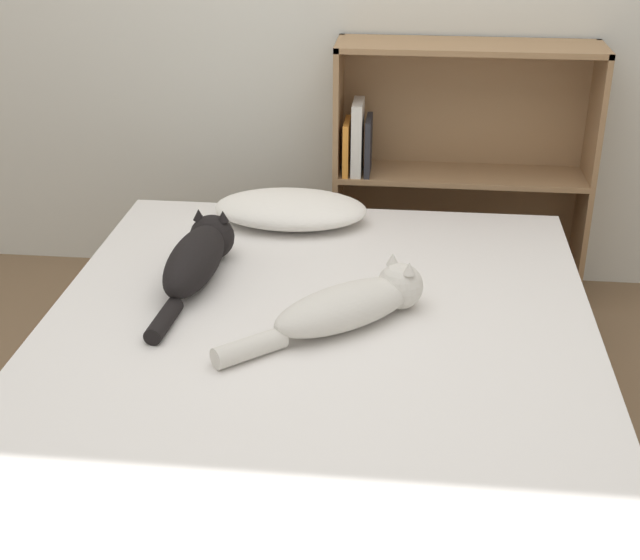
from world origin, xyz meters
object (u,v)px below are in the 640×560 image
cat_light (352,304)px  cat_dark (198,256)px  bed (314,407)px  pillow (291,209)px  bookshelf (454,168)px

cat_light → cat_dark: size_ratio=0.86×
bed → cat_light: size_ratio=3.58×
pillow → bookshelf: (0.56, 0.44, 0.01)m
bed → cat_light: bearing=45.3°
cat_light → bed: bearing=-175.2°
pillow → cat_dark: (-0.21, -0.45, 0.02)m
pillow → cat_dark: bearing=-115.3°
bed → bookshelf: bookshelf is taller
pillow → bookshelf: bookshelf is taller
cat_dark → pillow: bearing=-21.2°
cat_light → cat_dark: cat_dark is taller
cat_light → cat_dark: 0.53m
bed → pillow: pillow is taller
pillow → cat_light: 0.73m
cat_dark → cat_light: bearing=-111.8°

